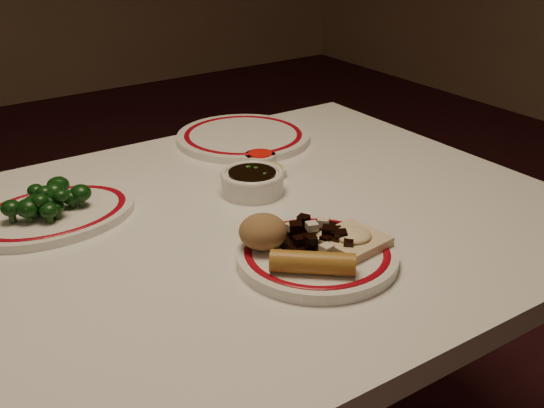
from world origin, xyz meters
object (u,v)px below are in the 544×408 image
(fried_wonton, at_px, (352,239))
(broccoli_pile, at_px, (50,199))
(dining_table, at_px, (226,271))
(broccoli_plate, at_px, (51,215))
(rice_mound, at_px, (263,232))
(soy_bowl, at_px, (252,183))
(stirfry_heap, at_px, (320,237))
(spring_roll, at_px, (313,263))
(main_plate, at_px, (317,256))

(fried_wonton, bearing_deg, broccoli_pile, 131.78)
(dining_table, height_order, fried_wonton, fried_wonton)
(broccoli_pile, bearing_deg, broccoli_plate, 102.14)
(dining_table, xyz_separation_m, rice_mound, (-0.01, -0.13, 0.14))
(rice_mound, distance_m, broccoli_pile, 0.38)
(soy_bowl, bearing_deg, stirfry_heap, -98.52)
(stirfry_heap, xyz_separation_m, broccoli_plate, (-0.31, 0.35, -0.02))
(dining_table, height_order, broccoli_pile, broccoli_pile)
(spring_roll, xyz_separation_m, stirfry_heap, (0.06, 0.06, -0.01))
(spring_roll, distance_m, fried_wonton, 0.11)
(dining_table, xyz_separation_m, fried_wonton, (0.11, -0.20, 0.12))
(broccoli_pile, bearing_deg, spring_roll, -59.81)
(broccoli_plate, bearing_deg, broccoli_pile, -77.86)
(fried_wonton, bearing_deg, spring_roll, -162.91)
(rice_mound, relative_size, stirfry_heap, 0.55)
(fried_wonton, xyz_separation_m, soy_bowl, (0.00, 0.28, -0.01))
(dining_table, distance_m, broccoli_plate, 0.31)
(spring_roll, bearing_deg, stirfry_heap, -4.96)
(main_plate, height_order, broccoli_plate, main_plate)
(spring_roll, distance_m, stirfry_heap, 0.09)
(rice_mound, distance_m, stirfry_heap, 0.09)
(spring_roll, bearing_deg, rice_mound, 48.93)
(soy_bowl, bearing_deg, rice_mound, -119.13)
(main_plate, height_order, broccoli_pile, broccoli_pile)
(dining_table, xyz_separation_m, stirfry_heap, (0.07, -0.17, 0.12))
(fried_wonton, distance_m, soy_bowl, 0.28)
(broccoli_plate, bearing_deg, main_plate, -52.39)
(spring_roll, height_order, fried_wonton, spring_roll)
(rice_mound, height_order, stirfry_heap, rice_mound)
(broccoli_pile, height_order, soy_bowl, broccoli_pile)
(main_plate, xyz_separation_m, broccoli_pile, (-0.28, 0.37, 0.03))
(dining_table, xyz_separation_m, spring_roll, (0.01, -0.23, 0.13))
(stirfry_heap, bearing_deg, rice_mound, 154.67)
(main_plate, bearing_deg, fried_wonton, -14.72)
(fried_wonton, bearing_deg, stirfry_heap, 136.75)
(fried_wonton, bearing_deg, rice_mound, 148.34)
(main_plate, bearing_deg, broccoli_pile, 127.80)
(rice_mound, relative_size, broccoli_pile, 0.49)
(fried_wonton, xyz_separation_m, broccoli_pile, (-0.34, 0.38, 0.01))
(stirfry_heap, bearing_deg, soy_bowl, 81.48)
(soy_bowl, bearing_deg, fried_wonton, -90.37)
(main_plate, relative_size, fried_wonton, 2.66)
(dining_table, distance_m, fried_wonton, 0.26)
(dining_table, bearing_deg, soy_bowl, 36.59)
(fried_wonton, height_order, broccoli_pile, broccoli_pile)
(fried_wonton, distance_m, broccoli_pile, 0.51)
(dining_table, xyz_separation_m, soy_bowl, (0.11, 0.08, 0.11))
(rice_mound, bearing_deg, fried_wonton, -31.66)
(main_plate, distance_m, broccoli_pile, 0.46)
(main_plate, height_order, rice_mound, rice_mound)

